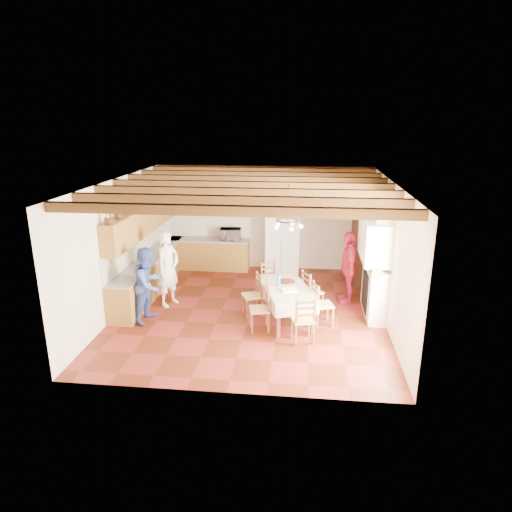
{
  "coord_description": "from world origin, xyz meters",
  "views": [
    {
      "loc": [
        1.18,
        -9.61,
        4.33
      ],
      "look_at": [
        0.1,
        0.3,
        1.25
      ],
      "focal_mm": 32.0,
      "sensor_mm": 36.0,
      "label": 1
    }
  ],
  "objects_px": {
    "chair_end_near": "(303,319)",
    "person_woman_red": "(348,267)",
    "dining_table": "(286,290)",
    "chair_end_far": "(271,282)",
    "chair_left_far": "(252,295)",
    "person_man": "(168,269)",
    "chair_right_near": "(323,304)",
    "refrigerator": "(282,240)",
    "person_woman_blue": "(148,284)",
    "hutch": "(363,241)",
    "microwave": "(231,234)",
    "chair_left_near": "(259,308)",
    "chair_right_far": "(312,291)"
  },
  "relations": [
    {
      "from": "person_woman_red",
      "to": "person_man",
      "type": "bearing_deg",
      "value": -83.39
    },
    {
      "from": "hutch",
      "to": "chair_right_near",
      "type": "height_order",
      "value": "hutch"
    },
    {
      "from": "refrigerator",
      "to": "chair_right_near",
      "type": "bearing_deg",
      "value": -77.85
    },
    {
      "from": "hutch",
      "to": "microwave",
      "type": "relative_size",
      "value": 3.92
    },
    {
      "from": "chair_end_far",
      "to": "dining_table",
      "type": "bearing_deg",
      "value": -101.45
    },
    {
      "from": "person_man",
      "to": "person_woman_blue",
      "type": "distance_m",
      "value": 0.89
    },
    {
      "from": "chair_end_near",
      "to": "person_woman_red",
      "type": "height_order",
      "value": "person_woman_red"
    },
    {
      "from": "chair_right_far",
      "to": "dining_table",
      "type": "bearing_deg",
      "value": 105.48
    },
    {
      "from": "chair_right_far",
      "to": "person_woman_red",
      "type": "distance_m",
      "value": 1.12
    },
    {
      "from": "chair_right_near",
      "to": "person_man",
      "type": "xyz_separation_m",
      "value": [
        -3.59,
        0.71,
        0.42
      ]
    },
    {
      "from": "chair_end_near",
      "to": "chair_end_far",
      "type": "xyz_separation_m",
      "value": [
        -0.78,
        2.01,
        0.0
      ]
    },
    {
      "from": "chair_right_near",
      "to": "person_woman_red",
      "type": "relative_size",
      "value": 0.55
    },
    {
      "from": "dining_table",
      "to": "chair_end_far",
      "type": "bearing_deg",
      "value": 111.04
    },
    {
      "from": "chair_end_far",
      "to": "chair_right_near",
      "type": "bearing_deg",
      "value": -77.33
    },
    {
      "from": "hutch",
      "to": "chair_left_far",
      "type": "bearing_deg",
      "value": -139.4
    },
    {
      "from": "hutch",
      "to": "microwave",
      "type": "bearing_deg",
      "value": 168.09
    },
    {
      "from": "chair_end_near",
      "to": "microwave",
      "type": "xyz_separation_m",
      "value": [
        -2.13,
        4.27,
        0.58
      ]
    },
    {
      "from": "refrigerator",
      "to": "dining_table",
      "type": "height_order",
      "value": "refrigerator"
    },
    {
      "from": "dining_table",
      "to": "hutch",
      "type": "bearing_deg",
      "value": 54.56
    },
    {
      "from": "refrigerator",
      "to": "chair_right_near",
      "type": "relative_size",
      "value": 1.97
    },
    {
      "from": "chair_end_near",
      "to": "person_woman_red",
      "type": "bearing_deg",
      "value": -131.27
    },
    {
      "from": "person_woman_blue",
      "to": "person_woman_red",
      "type": "distance_m",
      "value": 4.65
    },
    {
      "from": "person_woman_blue",
      "to": "chair_right_far",
      "type": "bearing_deg",
      "value": -61.75
    },
    {
      "from": "refrigerator",
      "to": "chair_left_near",
      "type": "distance_m",
      "value": 3.88
    },
    {
      "from": "chair_left_near",
      "to": "person_woman_blue",
      "type": "distance_m",
      "value": 2.48
    },
    {
      "from": "refrigerator",
      "to": "chair_left_far",
      "type": "relative_size",
      "value": 1.97
    },
    {
      "from": "chair_end_far",
      "to": "microwave",
      "type": "relative_size",
      "value": 1.65
    },
    {
      "from": "chair_left_far",
      "to": "person_man",
      "type": "distance_m",
      "value": 2.1
    },
    {
      "from": "person_man",
      "to": "microwave",
      "type": "xyz_separation_m",
      "value": [
        1.04,
        2.75,
        0.16
      ]
    },
    {
      "from": "person_woman_blue",
      "to": "microwave",
      "type": "height_order",
      "value": "person_woman_blue"
    },
    {
      "from": "chair_end_near",
      "to": "refrigerator",
      "type": "bearing_deg",
      "value": -96.74
    },
    {
      "from": "hutch",
      "to": "chair_end_far",
      "type": "height_order",
      "value": "hutch"
    },
    {
      "from": "chair_left_far",
      "to": "person_woman_blue",
      "type": "bearing_deg",
      "value": -101.43
    },
    {
      "from": "refrigerator",
      "to": "microwave",
      "type": "xyz_separation_m",
      "value": [
        -1.47,
        0.01,
        0.11
      ]
    },
    {
      "from": "hutch",
      "to": "chair_right_near",
      "type": "bearing_deg",
      "value": -113.99
    },
    {
      "from": "chair_right_far",
      "to": "microwave",
      "type": "height_order",
      "value": "microwave"
    },
    {
      "from": "chair_right_near",
      "to": "person_woman_blue",
      "type": "xyz_separation_m",
      "value": [
        -3.77,
        -0.17,
        0.35
      ]
    },
    {
      "from": "person_woman_red",
      "to": "chair_end_far",
      "type": "bearing_deg",
      "value": -87.23
    },
    {
      "from": "person_man",
      "to": "person_woman_blue",
      "type": "relative_size",
      "value": 1.09
    },
    {
      "from": "person_woman_blue",
      "to": "person_woman_red",
      "type": "relative_size",
      "value": 0.95
    },
    {
      "from": "refrigerator",
      "to": "chair_right_near",
      "type": "xyz_separation_m",
      "value": [
        1.08,
        -3.44,
        -0.47
      ]
    },
    {
      "from": "person_woman_blue",
      "to": "microwave",
      "type": "xyz_separation_m",
      "value": [
        1.22,
        3.62,
        0.23
      ]
    },
    {
      "from": "chair_left_far",
      "to": "person_woman_red",
      "type": "height_order",
      "value": "person_woman_red"
    },
    {
      "from": "microwave",
      "to": "hutch",
      "type": "bearing_deg",
      "value": -14.55
    },
    {
      "from": "chair_end_far",
      "to": "person_man",
      "type": "distance_m",
      "value": 2.47
    },
    {
      "from": "chair_left_near",
      "to": "chair_end_far",
      "type": "bearing_deg",
      "value": 163.81
    },
    {
      "from": "hutch",
      "to": "microwave",
      "type": "height_order",
      "value": "hutch"
    },
    {
      "from": "chair_left_near",
      "to": "person_man",
      "type": "xyz_separation_m",
      "value": [
        -2.26,
        1.1,
        0.42
      ]
    },
    {
      "from": "chair_left_near",
      "to": "chair_right_near",
      "type": "height_order",
      "value": "same"
    },
    {
      "from": "chair_end_near",
      "to": "person_woman_red",
      "type": "relative_size",
      "value": 0.55
    }
  ]
}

